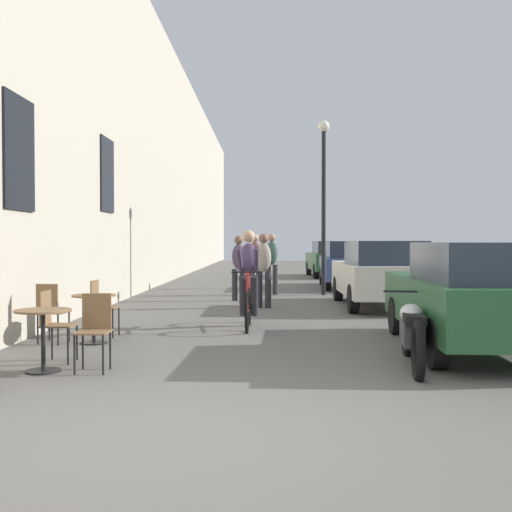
{
  "coord_description": "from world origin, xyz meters",
  "views": [
    {
      "loc": [
        0.5,
        -4.7,
        1.5
      ],
      "look_at": [
        0.23,
        10.38,
        1.15
      ],
      "focal_mm": 43.27,
      "sensor_mm": 36.0,
      "label": 1
    }
  ],
  "objects_px": {
    "cafe_table_near": "(43,327)",
    "cafe_table_mid": "(94,308)",
    "parked_motorcycle": "(412,332)",
    "cafe_chair_near_toward_wall": "(94,326)",
    "cafe_chair_mid_toward_wall": "(51,309)",
    "pedestrian_mid": "(239,264)",
    "pedestrian_near": "(264,266)",
    "pedestrian_far": "(272,260)",
    "parked_car_second": "(381,273)",
    "pedestrian_furthest": "(255,258)",
    "street_lamp": "(324,185)",
    "cafe_chair_mid_toward_street": "(101,304)",
    "cafe_chair_near_toward_street": "(54,321)",
    "cyclist_on_bicycle": "(248,281)",
    "parked_car_fourth": "(331,258)",
    "parked_car_third": "(350,264)",
    "parked_car_nearest": "(474,295)"
  },
  "relations": [
    {
      "from": "cafe_table_near",
      "to": "cafe_chair_mid_toward_wall",
      "type": "distance_m",
      "value": 2.0
    },
    {
      "from": "pedestrian_near",
      "to": "pedestrian_far",
      "type": "relative_size",
      "value": 0.97
    },
    {
      "from": "cafe_table_near",
      "to": "street_lamp",
      "type": "xyz_separation_m",
      "value": [
        4.17,
        10.34,
        2.59
      ]
    },
    {
      "from": "cyclist_on_bicycle",
      "to": "parked_car_fourth",
      "type": "distance_m",
      "value": 15.92
    },
    {
      "from": "pedestrian_near",
      "to": "street_lamp",
      "type": "bearing_deg",
      "value": 64.0
    },
    {
      "from": "pedestrian_mid",
      "to": "parked_motorcycle",
      "type": "distance_m",
      "value": 8.58
    },
    {
      "from": "cafe_chair_near_toward_street",
      "to": "pedestrian_far",
      "type": "bearing_deg",
      "value": 74.25
    },
    {
      "from": "street_lamp",
      "to": "pedestrian_mid",
      "type": "bearing_deg",
      "value": -143.29
    },
    {
      "from": "cafe_table_near",
      "to": "pedestrian_furthest",
      "type": "distance_m",
      "value": 12.92
    },
    {
      "from": "parked_car_third",
      "to": "parked_car_second",
      "type": "bearing_deg",
      "value": -90.74
    },
    {
      "from": "cyclist_on_bicycle",
      "to": "cafe_chair_near_toward_street",
      "type": "bearing_deg",
      "value": -126.43
    },
    {
      "from": "parked_motorcycle",
      "to": "cafe_table_near",
      "type": "bearing_deg",
      "value": -174.53
    },
    {
      "from": "pedestrian_mid",
      "to": "pedestrian_furthest",
      "type": "bearing_deg",
      "value": 85.19
    },
    {
      "from": "parked_car_nearest",
      "to": "cafe_table_near",
      "type": "bearing_deg",
      "value": -164.98
    },
    {
      "from": "pedestrian_mid",
      "to": "cafe_chair_near_toward_wall",
      "type": "bearing_deg",
      "value": -98.57
    },
    {
      "from": "cafe_chair_mid_toward_wall",
      "to": "pedestrian_near",
      "type": "relative_size",
      "value": 0.53
    },
    {
      "from": "parked_motorcycle",
      "to": "cafe_chair_near_toward_wall",
      "type": "bearing_deg",
      "value": -174.85
    },
    {
      "from": "cafe_chair_mid_toward_wall",
      "to": "parked_car_nearest",
      "type": "distance_m",
      "value": 6.03
    },
    {
      "from": "parked_car_third",
      "to": "parked_motorcycle",
      "type": "bearing_deg",
      "value": -94.24
    },
    {
      "from": "parked_car_second",
      "to": "pedestrian_furthest",
      "type": "bearing_deg",
      "value": 118.16
    },
    {
      "from": "cafe_table_mid",
      "to": "cyclist_on_bicycle",
      "type": "xyz_separation_m",
      "value": [
        2.23,
        1.74,
        0.29
      ]
    },
    {
      "from": "cafe_chair_mid_toward_street",
      "to": "street_lamp",
      "type": "xyz_separation_m",
      "value": [
        4.22,
        7.68,
        2.59
      ]
    },
    {
      "from": "cafe_chair_mid_toward_street",
      "to": "cafe_chair_mid_toward_wall",
      "type": "xyz_separation_m",
      "value": [
        -0.54,
        -0.75,
        0.0
      ]
    },
    {
      "from": "cafe_chair_mid_toward_wall",
      "to": "pedestrian_near",
      "type": "bearing_deg",
      "value": 58.31
    },
    {
      "from": "parked_car_fourth",
      "to": "parked_motorcycle",
      "type": "distance_m",
      "value": 18.96
    },
    {
      "from": "cafe_table_mid",
      "to": "cafe_chair_mid_toward_street",
      "type": "bearing_deg",
      "value": 96.44
    },
    {
      "from": "parked_car_fourth",
      "to": "parked_motorcycle",
      "type": "height_order",
      "value": "parked_car_fourth"
    },
    {
      "from": "cafe_chair_near_toward_wall",
      "to": "pedestrian_mid",
      "type": "distance_m",
      "value": 8.64
    },
    {
      "from": "cafe_chair_near_toward_street",
      "to": "cafe_chair_near_toward_wall",
      "type": "height_order",
      "value": "same"
    },
    {
      "from": "cafe_table_near",
      "to": "cyclist_on_bicycle",
      "type": "xyz_separation_m",
      "value": [
        2.26,
        3.73,
        0.29
      ]
    },
    {
      "from": "parked_motorcycle",
      "to": "pedestrian_mid",
      "type": "bearing_deg",
      "value": 106.8
    },
    {
      "from": "cafe_chair_near_toward_wall",
      "to": "cafe_chair_mid_toward_street",
      "type": "xyz_separation_m",
      "value": [
        -0.62,
        2.58,
        0.0
      ]
    },
    {
      "from": "street_lamp",
      "to": "parked_car_nearest",
      "type": "height_order",
      "value": "street_lamp"
    },
    {
      "from": "cafe_chair_near_toward_wall",
      "to": "pedestrian_near",
      "type": "distance_m",
      "value": 7.13
    },
    {
      "from": "parked_car_second",
      "to": "parked_car_third",
      "type": "bearing_deg",
      "value": 89.26
    },
    {
      "from": "cafe_table_near",
      "to": "cafe_table_mid",
      "type": "distance_m",
      "value": 1.99
    },
    {
      "from": "cafe_chair_near_toward_wall",
      "to": "pedestrian_furthest",
      "type": "distance_m",
      "value": 12.76
    },
    {
      "from": "parked_car_second",
      "to": "cyclist_on_bicycle",
      "type": "bearing_deg",
      "value": -130.75
    },
    {
      "from": "parked_motorcycle",
      "to": "pedestrian_furthest",
      "type": "bearing_deg",
      "value": 99.82
    },
    {
      "from": "cafe_chair_near_toward_wall",
      "to": "parked_car_third",
      "type": "height_order",
      "value": "parked_car_third"
    },
    {
      "from": "cafe_table_near",
      "to": "cafe_table_mid",
      "type": "relative_size",
      "value": 1.0
    },
    {
      "from": "cafe_chair_mid_toward_wall",
      "to": "pedestrian_mid",
      "type": "bearing_deg",
      "value": 69.95
    },
    {
      "from": "cafe_chair_mid_toward_street",
      "to": "parked_car_fourth",
      "type": "bearing_deg",
      "value": 72.13
    },
    {
      "from": "cafe_table_near",
      "to": "cafe_chair_mid_toward_wall",
      "type": "height_order",
      "value": "cafe_chair_mid_toward_wall"
    },
    {
      "from": "cafe_table_mid",
      "to": "parked_car_nearest",
      "type": "distance_m",
      "value": 5.43
    },
    {
      "from": "cafe_chair_near_toward_street",
      "to": "pedestrian_near",
      "type": "bearing_deg",
      "value": 67.88
    },
    {
      "from": "cafe_table_mid",
      "to": "pedestrian_far",
      "type": "distance_m",
      "value": 8.91
    },
    {
      "from": "cafe_chair_mid_toward_wall",
      "to": "pedestrian_near",
      "type": "xyz_separation_m",
      "value": [
        3.09,
        5.01,
        0.43
      ]
    },
    {
      "from": "cyclist_on_bicycle",
      "to": "parked_motorcycle",
      "type": "distance_m",
      "value": 3.93
    },
    {
      "from": "cafe_table_near",
      "to": "cafe_chair_mid_toward_street",
      "type": "bearing_deg",
      "value": 91.04
    }
  ]
}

